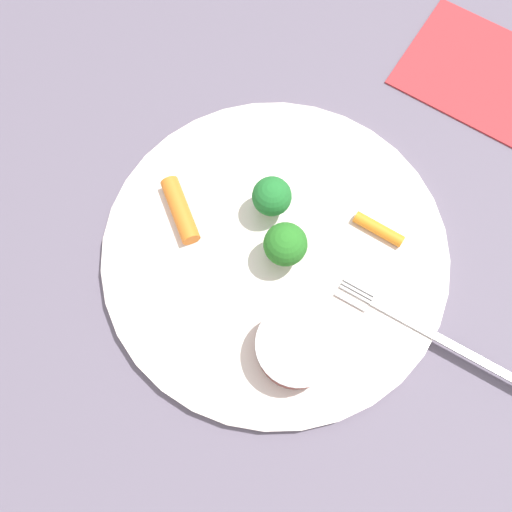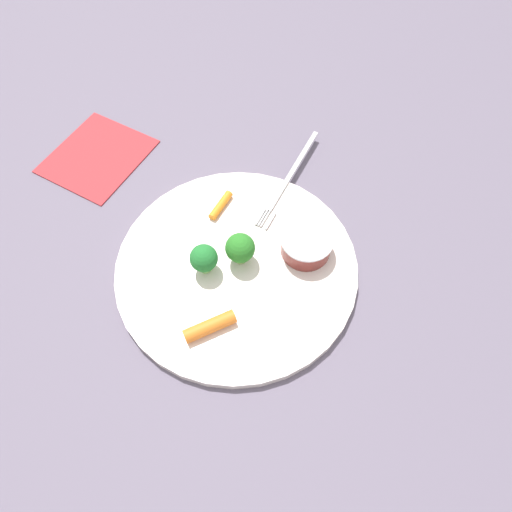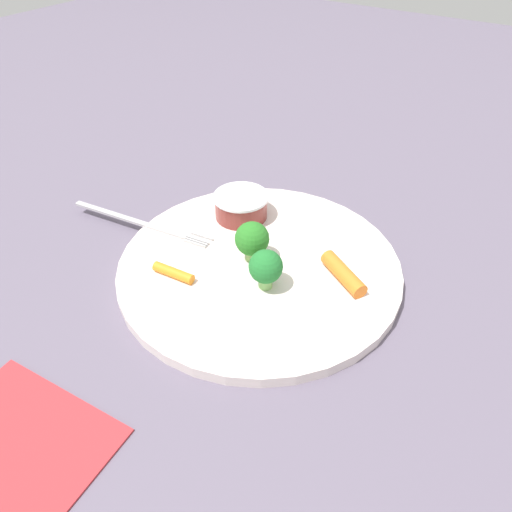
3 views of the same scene
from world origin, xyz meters
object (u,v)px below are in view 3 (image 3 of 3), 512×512
at_px(plate, 259,266).
at_px(napkin, 5,456).
at_px(broccoli_floret_0, 266,267).
at_px(carrot_stick_0, 343,274).
at_px(carrot_stick_1, 173,273).
at_px(broccoli_floret_1, 253,238).
at_px(fork, 141,223).
at_px(sauce_cup, 241,206).

relative_size(plate, napkin, 2.15).
bearing_deg(napkin, broccoli_floret_0, -104.98).
relative_size(carrot_stick_0, carrot_stick_1, 1.32).
xyz_separation_m(broccoli_floret_1, fork, (0.14, 0.02, -0.02)).
bearing_deg(carrot_stick_1, broccoli_floret_1, -125.97).
bearing_deg(fork, carrot_stick_0, -169.72).
relative_size(broccoli_floret_1, carrot_stick_1, 0.99).
xyz_separation_m(plate, napkin, (0.04, 0.27, -0.00)).
bearing_deg(fork, plate, -172.74).
bearing_deg(broccoli_floret_1, broccoli_floret_0, 138.76).
bearing_deg(sauce_cup, carrot_stick_1, 92.23).
relative_size(plate, broccoli_floret_0, 6.96).
distance_m(carrot_stick_0, napkin, 0.32).
xyz_separation_m(plate, fork, (0.15, 0.02, 0.01)).
relative_size(carrot_stick_1, napkin, 0.33).
bearing_deg(carrot_stick_1, fork, -27.56).
bearing_deg(broccoli_floret_1, carrot_stick_0, -167.42).
xyz_separation_m(plate, broccoli_floret_1, (0.01, -0.00, 0.03)).
relative_size(broccoli_floret_0, broccoli_floret_1, 0.95).
bearing_deg(fork, carrot_stick_1, 152.44).
relative_size(plate, broccoli_floret_1, 6.58).
distance_m(plate, broccoli_floret_0, 0.05).
bearing_deg(plate, carrot_stick_1, 48.38).
xyz_separation_m(plate, carrot_stick_0, (-0.08, -0.02, 0.01)).
xyz_separation_m(sauce_cup, carrot_stick_1, (-0.00, 0.13, -0.01)).
xyz_separation_m(broccoli_floret_1, napkin, (0.03, 0.28, -0.04)).
height_order(carrot_stick_1, napkin, carrot_stick_1).
relative_size(carrot_stick_1, fork, 0.24).
height_order(sauce_cup, broccoli_floret_1, broccoli_floret_1).
distance_m(carrot_stick_0, fork, 0.24).
xyz_separation_m(sauce_cup, fork, (0.09, 0.08, -0.01)).
xyz_separation_m(broccoli_floret_0, napkin, (0.07, 0.25, -0.03)).
relative_size(broccoli_floret_1, fork, 0.24).
relative_size(sauce_cup, fork, 0.34).
bearing_deg(plate, carrot_stick_0, -164.49).
distance_m(broccoli_floret_0, carrot_stick_1, 0.10).
bearing_deg(carrot_stick_1, sauce_cup, -87.77).
xyz_separation_m(sauce_cup, napkin, (-0.02, 0.33, -0.02)).
bearing_deg(broccoli_floret_1, fork, 8.74).
relative_size(sauce_cup, carrot_stick_1, 1.42).
distance_m(carrot_stick_0, carrot_stick_1, 0.17).
distance_m(broccoli_floret_1, fork, 0.14).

